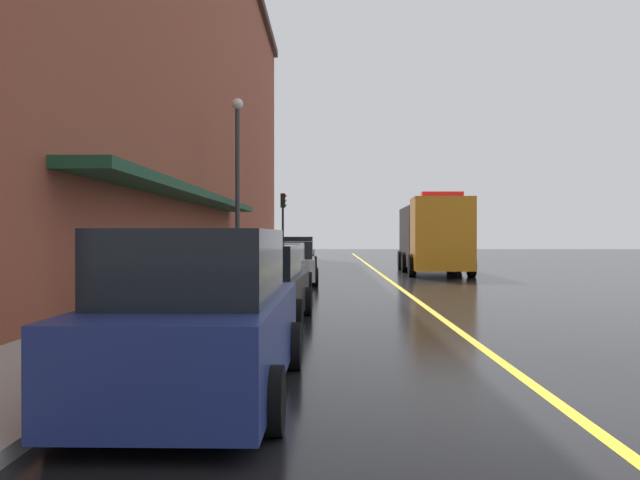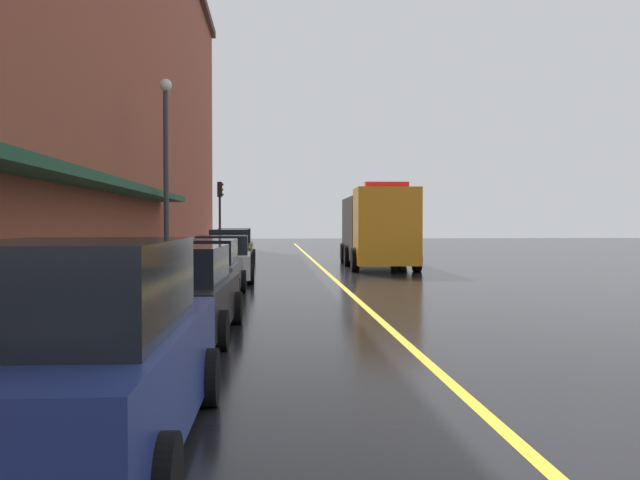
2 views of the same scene
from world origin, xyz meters
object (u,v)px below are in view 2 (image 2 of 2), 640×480
Objects in this scene: parked_car_3 at (223,260)px; parked_car_4 at (230,251)px; parking_meter_1 at (94,278)px; parked_car_2 at (205,270)px; utility_truck at (377,228)px; traffic_light_near at (220,204)px; street_lamp_left at (166,155)px; parked_car_1 at (175,294)px; parked_car_0 at (80,357)px; parked_car_5 at (235,247)px; parking_meter_2 at (200,244)px.

parked_car_3 is 0.92× the size of parked_car_4.
parked_car_3 is 11.72m from parking_meter_1.
utility_truck is at bearing -27.02° from parked_car_2.
traffic_light_near is at bearing -141.94° from utility_truck.
parked_car_1 is at bearing -80.86° from street_lamp_left.
parked_car_0 is at bearing 178.28° from parked_car_4.
parked_car_1 is 13.05m from street_lamp_left.
parked_car_2 is 10.37m from parked_car_4.
parked_car_4 is at bearing -71.50° from utility_truck.
utility_truck is at bearing -53.61° from traffic_light_near.
traffic_light_near reaches higher than parked_car_0.
street_lamp_left reaches higher than parking_meter_1.
parked_car_4 is at bearing 65.14° from street_lamp_left.
street_lamp_left reaches higher than parked_car_3.
parked_car_2 is at bearing 179.58° from parked_car_5.
parked_car_3 is 9.64m from utility_truck.
parking_meter_1 is 29.42m from traffic_light_near.
parked_car_1 is (-0.06, 6.33, -0.11)m from parked_car_0.
parking_meter_2 is at bearing 4.08° from parked_car_0.
street_lamp_left reaches higher than parked_car_0.
parked_car_5 reaches higher than parking_meter_2.
parked_car_1 is 11.53m from parked_car_3.
parked_car_4 is at bearing 85.30° from parking_meter_1.
parked_car_5 is at bearing -117.80° from utility_truck.
traffic_light_near is at bearing 4.02° from parked_car_4.
parked_car_2 is 7.38m from street_lamp_left.
utility_truck is 7.94m from parking_meter_2.
street_lamp_left is 16.94m from traffic_light_near.
traffic_light_near is at bearing 2.94° from parked_car_0.
parked_car_1 reaches higher than parking_meter_2.
utility_truck reaches higher than parked_car_5.
parking_meter_2 is 0.31× the size of traffic_light_near.
parked_car_0 is 19.14m from street_lamp_left.
parked_car_3 is at bearing -22.38° from street_lamp_left.
parking_meter_1 is at bearing 171.22° from parked_car_3.
parked_car_1 is 29.37m from traffic_light_near.
traffic_light_near is (-1.31, 12.62, 2.34)m from parked_car_4.
parking_meter_2 is at bearing 84.18° from street_lamp_left.
parked_car_3 reaches higher than parking_meter_1.
parked_car_4 is (-0.02, 16.63, 0.05)m from parked_car_1.
parked_car_0 reaches higher than parked_car_1.
parked_car_4 is (0.04, 10.37, 0.07)m from parked_car_2.
parked_car_2 reaches higher than parking_meter_2.
traffic_light_near is at bearing 4.71° from parked_car_1.
traffic_light_near is at bearing 89.88° from parking_meter_1.
parked_car_3 is 5.10m from parked_car_4.
parked_car_1 is 19.74m from utility_truck.
parked_car_2 reaches higher than parking_meter_1.
parked_car_5 is 10.76m from street_lamp_left.
parked_car_3 is at bearing -40.73° from utility_truck.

